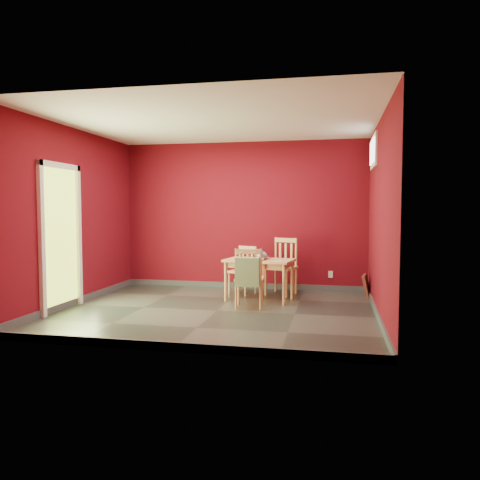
% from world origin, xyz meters
% --- Properties ---
extents(ground, '(4.50, 4.50, 0.00)m').
position_xyz_m(ground, '(0.00, 0.00, 0.00)').
color(ground, '#2D342D').
rests_on(ground, ground).
extents(room_shell, '(4.50, 4.50, 4.50)m').
position_xyz_m(room_shell, '(0.00, 0.00, 0.05)').
color(room_shell, '#5D0913').
rests_on(room_shell, ground).
extents(doorway, '(0.06, 1.01, 2.13)m').
position_xyz_m(doorway, '(-2.23, -0.40, 1.12)').
color(doorway, '#B7D838').
rests_on(doorway, ground).
extents(window, '(0.05, 0.90, 0.50)m').
position_xyz_m(window, '(2.23, 1.00, 2.35)').
color(window, white).
rests_on(window, room_shell).
extents(outlet_plate, '(0.08, 0.02, 0.12)m').
position_xyz_m(outlet_plate, '(1.60, 1.99, 0.30)').
color(outlet_plate, silver).
rests_on(outlet_plate, room_shell).
extents(dining_table, '(1.15, 0.78, 0.67)m').
position_xyz_m(dining_table, '(0.48, 0.89, 0.58)').
color(dining_table, tan).
rests_on(dining_table, ground).
extents(table_runner, '(0.35, 0.61, 0.29)m').
position_xyz_m(table_runner, '(0.48, 0.79, 0.62)').
color(table_runner, brown).
rests_on(table_runner, dining_table).
extents(chair_far_left, '(0.50, 0.50, 0.83)m').
position_xyz_m(chair_far_left, '(0.12, 1.42, 0.42)').
color(chair_far_left, tan).
rests_on(chair_far_left, ground).
extents(chair_far_right, '(0.57, 0.57, 0.97)m').
position_xyz_m(chair_far_right, '(0.78, 1.50, 0.50)').
color(chair_far_right, tan).
rests_on(chair_far_right, ground).
extents(chair_near, '(0.46, 0.46, 0.89)m').
position_xyz_m(chair_near, '(0.42, 0.28, 0.46)').
color(chair_near, tan).
rests_on(chair_near, ground).
extents(tote_bag, '(0.35, 0.20, 0.48)m').
position_xyz_m(tote_bag, '(0.44, 0.06, 0.57)').
color(tote_bag, '#7FA76B').
rests_on(tote_bag, chair_near).
extents(cat, '(0.30, 0.40, 0.18)m').
position_xyz_m(cat, '(0.52, 0.85, 0.75)').
color(cat, slate).
rests_on(cat, table_runner).
extents(picture_frame, '(0.18, 0.40, 0.38)m').
position_xyz_m(picture_frame, '(2.19, 1.47, 0.19)').
color(picture_frame, brown).
rests_on(picture_frame, ground).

